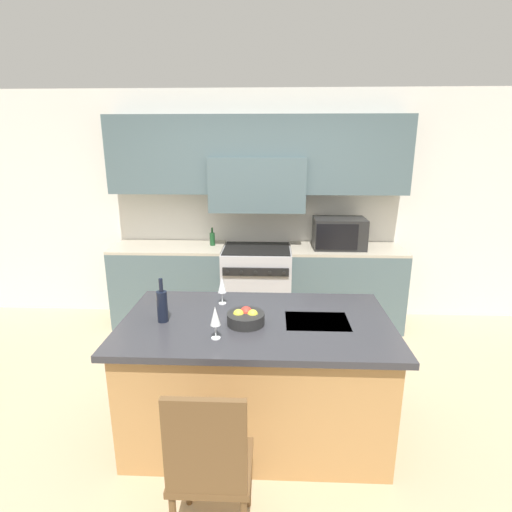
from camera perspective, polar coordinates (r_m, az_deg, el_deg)
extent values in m
plane|color=tan|center=(3.40, -1.17, -22.35)|extent=(10.00, 10.00, 0.00)
cube|color=silver|center=(4.86, 0.29, 6.91)|extent=(10.00, 0.06, 2.70)
cube|color=#4C6066|center=(4.61, 0.21, 14.24)|extent=(3.35, 0.34, 0.85)
cube|color=#4C6066|center=(4.60, 0.19, 10.17)|extent=(1.08, 0.40, 0.60)
cube|color=#4C6066|center=(4.90, -12.07, -4.14)|extent=(1.28, 0.62, 0.92)
cube|color=#B2A893|center=(4.77, -12.39, 1.23)|extent=(1.28, 0.62, 0.03)
cube|color=#4C6066|center=(4.83, 12.52, -4.48)|extent=(1.28, 0.62, 0.92)
cube|color=#B2A893|center=(4.69, 12.86, 0.96)|extent=(1.28, 0.62, 0.03)
cube|color=#B7B7BC|center=(4.73, 0.12, -4.43)|extent=(0.78, 0.66, 0.93)
cube|color=black|center=(4.59, 0.12, 1.08)|extent=(0.75, 0.61, 0.01)
cube|color=black|center=(4.31, -0.06, -2.29)|extent=(0.72, 0.02, 0.09)
cylinder|color=black|center=(4.33, -4.12, -2.28)|extent=(0.04, 0.02, 0.04)
cylinder|color=black|center=(4.31, -2.10, -2.31)|extent=(0.04, 0.02, 0.04)
cylinder|color=black|center=(4.30, -0.07, -2.34)|extent=(0.04, 0.02, 0.04)
cylinder|color=black|center=(4.30, 1.97, -2.36)|extent=(0.04, 0.02, 0.04)
cylinder|color=black|center=(4.30, 4.01, -2.39)|extent=(0.04, 0.02, 0.04)
cube|color=black|center=(4.63, 11.79, 3.22)|extent=(0.58, 0.39, 0.34)
cube|color=black|center=(4.43, 11.52, 2.68)|extent=(0.45, 0.01, 0.28)
cube|color=#B7844C|center=(3.08, 0.05, -17.09)|extent=(1.78, 1.00, 0.85)
cube|color=#333338|center=(2.86, 0.05, -9.54)|extent=(1.90, 1.09, 0.04)
cube|color=#2D2D30|center=(2.87, 8.71, -9.28)|extent=(0.44, 0.32, 0.01)
cylinder|color=#B2B2B7|center=(3.04, 8.34, -7.71)|extent=(0.02, 0.02, 0.00)
cube|color=brown|center=(2.41, -6.25, -27.65)|extent=(0.42, 0.40, 0.04)
cube|color=brown|center=(2.09, -7.30, -25.44)|extent=(0.40, 0.04, 0.52)
cylinder|color=brown|center=(2.72, -9.73, -28.41)|extent=(0.04, 0.04, 0.42)
cylinder|color=brown|center=(2.68, -1.16, -28.97)|extent=(0.04, 0.04, 0.42)
cylinder|color=black|center=(2.87, -13.24, -7.04)|extent=(0.07, 0.07, 0.22)
cylinder|color=black|center=(2.81, -13.44, -4.07)|extent=(0.03, 0.03, 0.09)
cylinder|color=white|center=(2.61, -5.76, -11.57)|extent=(0.06, 0.06, 0.01)
cylinder|color=white|center=(2.59, -5.78, -10.66)|extent=(0.01, 0.01, 0.09)
cone|color=white|center=(2.55, -5.85, -8.51)|extent=(0.07, 0.07, 0.13)
cylinder|color=white|center=(3.14, -4.82, -6.74)|extent=(0.06, 0.06, 0.01)
cylinder|color=white|center=(3.12, -4.84, -5.94)|extent=(0.01, 0.01, 0.09)
cone|color=white|center=(3.08, -4.88, -4.11)|extent=(0.07, 0.07, 0.13)
cylinder|color=black|center=(2.78, -1.50, -8.95)|extent=(0.26, 0.26, 0.08)
sphere|color=gold|center=(2.77, -2.53, -8.36)|extent=(0.08, 0.08, 0.08)
sphere|color=gold|center=(2.76, -0.47, -8.40)|extent=(0.07, 0.07, 0.07)
sphere|color=red|center=(2.80, -1.45, -8.09)|extent=(0.09, 0.09, 0.09)
cylinder|color=#194723|center=(4.69, -6.25, 2.41)|extent=(0.06, 0.06, 0.15)
cylinder|color=#194723|center=(4.67, -6.29, 3.68)|extent=(0.02, 0.02, 0.06)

